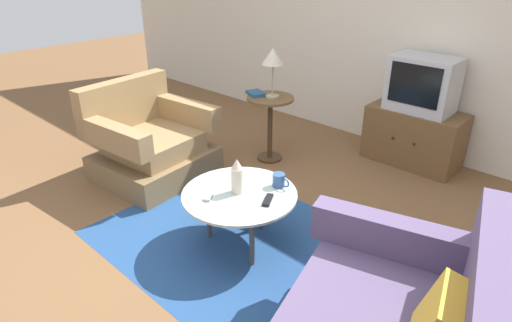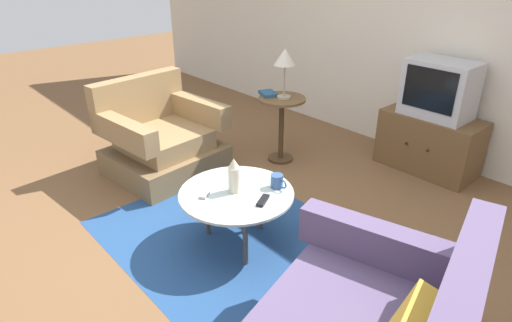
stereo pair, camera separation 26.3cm
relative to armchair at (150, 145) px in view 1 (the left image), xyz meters
name	(u,v)px [view 1 (the left image)]	position (x,y,z in m)	size (l,w,h in m)	color
ground_plane	(218,244)	(1.27, -0.32, -0.30)	(16.00, 16.00, 0.00)	brown
back_wall	(405,15)	(1.27, 2.23, 1.05)	(9.00, 0.12, 2.70)	beige
area_rug	(240,243)	(1.38, -0.21, -0.30)	(2.03, 1.53, 0.00)	navy
armchair	(150,145)	(0.00, 0.00, 0.00)	(0.94, 1.03, 0.86)	brown
coffee_table	(240,197)	(1.38, -0.20, 0.09)	(0.80, 0.80, 0.42)	#B2C6C1
side_table	(270,116)	(0.60, 1.00, 0.16)	(0.45, 0.45, 0.65)	brown
tv_stand	(414,137)	(1.68, 1.91, -0.03)	(0.89, 0.47, 0.55)	brown
television	(423,84)	(1.68, 1.91, 0.50)	(0.59, 0.39, 0.51)	#B7B7BC
table_lamp	(273,59)	(0.62, 1.01, 0.72)	(0.21, 0.21, 0.47)	#9E937A
vase	(237,177)	(1.36, -0.21, 0.24)	(0.08, 0.08, 0.25)	beige
mug	(279,180)	(1.52, 0.05, 0.17)	(0.14, 0.09, 0.10)	#335184
tv_remote_dark	(268,200)	(1.59, -0.15, 0.13)	(0.11, 0.15, 0.02)	black
tv_remote_silver	(210,194)	(1.25, -0.36, 0.13)	(0.14, 0.17, 0.02)	#B2B2B7
book	(256,93)	(0.45, 0.96, 0.37)	(0.23, 0.19, 0.03)	navy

